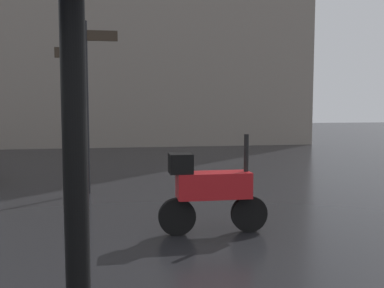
{
  "coord_description": "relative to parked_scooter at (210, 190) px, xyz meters",
  "views": [
    {
      "loc": [
        0.7,
        -2.65,
        1.64
      ],
      "look_at": [
        1.86,
        4.2,
        0.99
      ],
      "focal_mm": 42.62,
      "sensor_mm": 36.0,
      "label": 1
    }
  ],
  "objects": [
    {
      "name": "parked_scooter",
      "position": [
        0.0,
        0.0,
        0.0
      ],
      "size": [
        1.37,
        0.32,
        1.23
      ],
      "rotation": [
        0.0,
        0.0,
        -0.03
      ],
      "color": "black",
      "rests_on": "ground"
    },
    {
      "name": "street_signpost",
      "position": [
        -1.63,
        2.82,
        1.28
      ],
      "size": [
        1.08,
        0.08,
        3.03
      ],
      "color": "black",
      "rests_on": "ground"
    }
  ]
}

